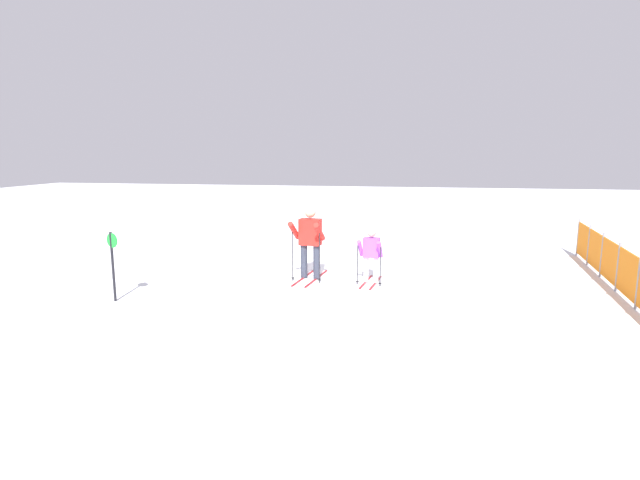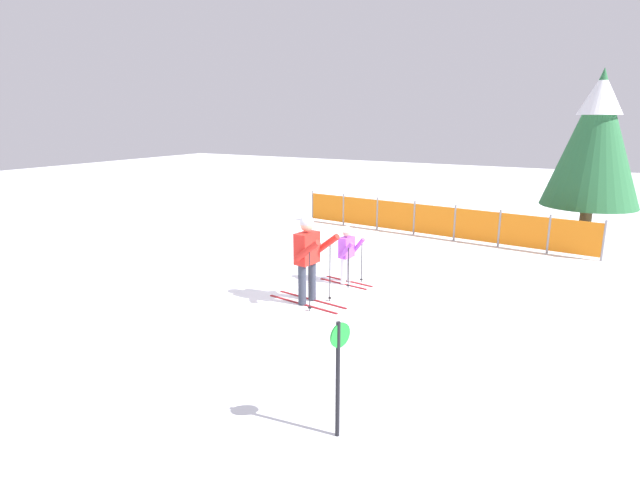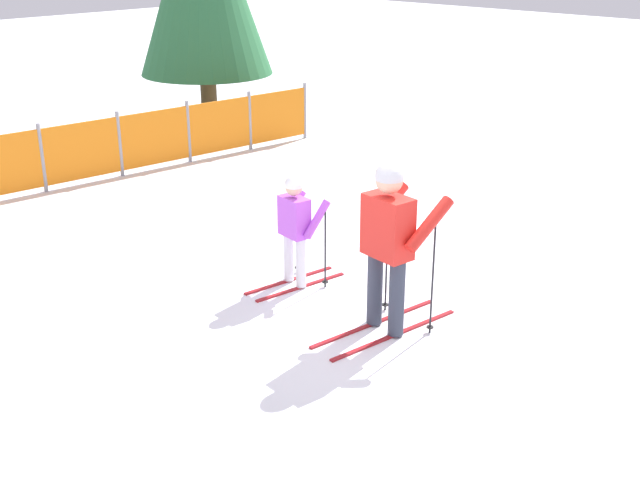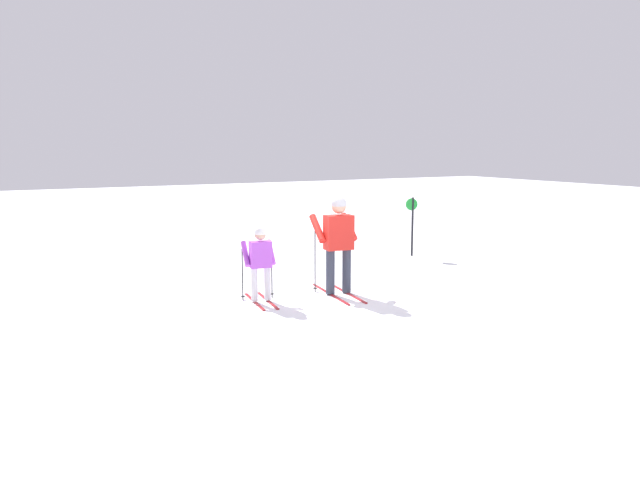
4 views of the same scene
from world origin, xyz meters
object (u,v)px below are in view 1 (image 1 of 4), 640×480
at_px(skier_adult, 310,235).
at_px(trail_marker, 113,259).
at_px(skier_child, 371,250).
at_px(safety_fence, 628,274).

height_order(skier_adult, trail_marker, skier_adult).
distance_m(skier_child, safety_fence, 5.06).
relative_size(skier_child, trail_marker, 0.92).
xyz_separation_m(safety_fence, trail_marker, (1.88, -9.83, 0.33)).
distance_m(skier_adult, skier_child, 1.44).
height_order(skier_child, safety_fence, skier_child).
relative_size(skier_child, safety_fence, 0.14).
bearing_deg(trail_marker, skier_child, 115.22).
bearing_deg(safety_fence, trail_marker, -79.16).
distance_m(skier_adult, trail_marker, 4.15).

